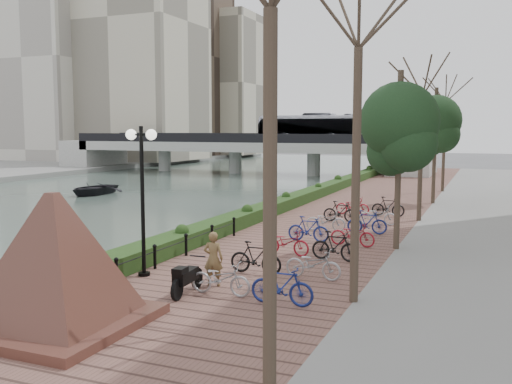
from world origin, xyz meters
The scene contains 14 objects.
ground centered at (0.00, 0.00, 0.00)m, with size 220.00×220.00×0.00m, color #59595B.
river_water centered at (-15.00, 25.00, 0.01)m, with size 30.00×130.00×0.02m, color #4C5F53.
promenade centered at (4.00, 17.50, 0.25)m, with size 8.00×75.00×0.50m, color brown.
hedge centered at (0.60, 20.00, 0.80)m, with size 1.10×56.00×0.60m, color #1C3212.
chain_fence centered at (1.40, 2.00, 0.85)m, with size 0.10×14.10×0.70m.
granite_monument centered at (2.23, -2.36, 2.03)m, with size 5.80×5.80×3.02m.
lamppost centered at (1.57, 2.13, 3.77)m, with size 1.02×0.32×4.49m.
motorcycle centered at (3.73, 0.94, 0.97)m, with size 0.47×1.50×0.94m, color black, non-canonical shape.
pedestrian centered at (4.00, 1.96, 1.27)m, with size 0.56×0.37×1.55m, color brown.
bicycle_parking centered at (5.49, 8.93, 0.97)m, with size 2.40×17.32×1.00m.
street_trees centered at (8.00, 12.68, 3.69)m, with size 3.20×37.12×6.80m.
bridge centered at (-13.24, 45.00, 3.37)m, with size 36.00×10.77×6.50m.
boat centered at (-16.22, 22.19, 0.47)m, with size 3.14×4.39×0.91m, color black.
far_buildings centered at (-41.66, 65.91, 16.12)m, with size 35.00×38.00×38.00m.
Camera 1 is at (11.13, -12.12, 4.92)m, focal length 40.00 mm.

